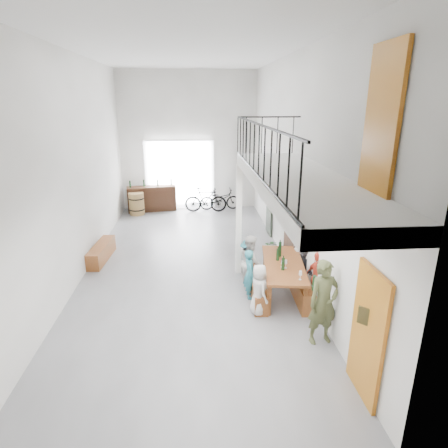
{
  "coord_description": "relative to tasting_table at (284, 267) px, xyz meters",
  "views": [
    {
      "loc": [
        0.2,
        -9.46,
        4.35
      ],
      "look_at": [
        0.92,
        -0.5,
        1.37
      ],
      "focal_mm": 30.0,
      "sensor_mm": 36.0,
      "label": 1
    }
  ],
  "objects": [
    {
      "name": "guest_left_d",
      "position": [
        -0.71,
        0.86,
        -0.18
      ],
      "size": [
        0.49,
        0.73,
        1.05
      ],
      "primitive_type": "imported",
      "rotation": [
        0.0,
        0.0,
        1.72
      ],
      "color": "teal",
      "rests_on": "ground"
    },
    {
      "name": "bicycle_far",
      "position": [
        -1.56,
        7.01,
        -0.2
      ],
      "size": [
        1.72,
        0.57,
        1.02
      ],
      "primitive_type": "imported",
      "rotation": [
        0.0,
        0.0,
        1.52
      ],
      "color": "black",
      "rests_on": "ground"
    },
    {
      "name": "host_standing",
      "position": [
        0.31,
        -1.84,
        0.12
      ],
      "size": [
        0.66,
        0.5,
        1.65
      ],
      "primitive_type": "imported",
      "rotation": [
        0.0,
        0.0,
        0.18
      ],
      "color": "#494F2C",
      "rests_on": "ground"
    },
    {
      "name": "guest_right_a",
      "position": [
        0.59,
        -0.64,
        -0.04
      ],
      "size": [
        0.52,
        0.84,
        1.33
      ],
      "primitive_type": "imported",
      "rotation": [
        0.0,
        0.0,
        -1.31
      ],
      "color": "#B7321F",
      "rests_on": "ground"
    },
    {
      "name": "guest_left_a",
      "position": [
        -0.7,
        -0.79,
        -0.14
      ],
      "size": [
        0.49,
        0.62,
        1.13
      ],
      "primitive_type": "imported",
      "rotation": [
        0.0,
        0.0,
        1.82
      ],
      "color": "beige",
      "rests_on": "ground"
    },
    {
      "name": "counter_bottles",
      "position": [
        -3.77,
        7.37,
        0.46
      ],
      "size": [
        1.67,
        0.36,
        0.28
      ],
      "color": "black",
      "rests_on": "serving_counter"
    },
    {
      "name": "gateway_portal",
      "position": [
        -2.6,
        7.66,
        0.69
      ],
      "size": [
        2.8,
        0.08,
        2.8
      ],
      "primitive_type": "cube",
      "color": "white",
      "rests_on": "ground"
    },
    {
      "name": "bench_wall",
      "position": [
        0.37,
        0.05,
        -0.46
      ],
      "size": [
        0.38,
        2.19,
        0.5
      ],
      "primitive_type": "cube",
      "rotation": [
        0.0,
        0.0,
        -0.04
      ],
      "color": "brown",
      "rests_on": "ground"
    },
    {
      "name": "guest_right_c",
      "position": [
        0.6,
        0.78,
        -0.12
      ],
      "size": [
        0.4,
        0.59,
        1.18
      ],
      "primitive_type": "imported",
      "rotation": [
        0.0,
        0.0,
        -1.53
      ],
      "color": "beige",
      "rests_on": "ground"
    },
    {
      "name": "guest_left_b",
      "position": [
        -0.8,
        -0.07,
        -0.12
      ],
      "size": [
        0.3,
        0.44,
        1.17
      ],
      "primitive_type": "imported",
      "rotation": [
        0.0,
        0.0,
        1.62
      ],
      "color": "teal",
      "rests_on": "ground"
    },
    {
      "name": "tableware",
      "position": [
        -0.03,
        0.03,
        0.23
      ],
      "size": [
        0.32,
        1.53,
        0.35
      ],
      "color": "black",
      "rests_on": "tasting_table"
    },
    {
      "name": "guest_right_b",
      "position": [
        0.59,
        0.15,
        -0.07
      ],
      "size": [
        0.53,
        1.22,
        1.27
      ],
      "primitive_type": "imported",
      "rotation": [
        0.0,
        0.0,
        -1.44
      ],
      "color": "black",
      "rests_on": "ground"
    },
    {
      "name": "bench_inner",
      "position": [
        -0.59,
        -0.03,
        -0.49
      ],
      "size": [
        0.43,
        1.87,
        0.43
      ],
      "primitive_type": "cube",
      "rotation": [
        0.0,
        0.0,
        -0.07
      ],
      "color": "brown",
      "rests_on": "ground"
    },
    {
      "name": "bicycle_near",
      "position": [
        -0.96,
        7.32,
        -0.27
      ],
      "size": [
        1.71,
        0.69,
        0.88
      ],
      "primitive_type": "imported",
      "rotation": [
        0.0,
        0.0,
        1.63
      ],
      "color": "black",
      "rests_on": "ground"
    },
    {
      "name": "side_bench",
      "position": [
        -4.7,
        2.39,
        -0.48
      ],
      "size": [
        0.49,
        1.67,
        0.46
      ],
      "primitive_type": "cube",
      "rotation": [
        0.0,
        0.0,
        -0.08
      ],
      "color": "brown",
      "rests_on": "ground"
    },
    {
      "name": "right_wall_decor",
      "position": [
        0.5,
        -0.15,
        1.04
      ],
      "size": [
        0.07,
        8.28,
        5.07
      ],
      "color": "#B06714",
      "rests_on": "ground"
    },
    {
      "name": "serving_counter",
      "position": [
        -3.77,
        7.37,
        -0.19
      ],
      "size": [
        2.0,
        0.85,
        1.02
      ],
      "primitive_type": "cube",
      "rotation": [
        0.0,
        0.0,
        0.16
      ],
      "color": "#391E11",
      "rests_on": "ground"
    },
    {
      "name": "tasting_table",
      "position": [
        0.0,
        0.0,
        0.0
      ],
      "size": [
        1.18,
        2.28,
        0.79
      ],
      "rotation": [
        0.0,
        0.0,
        -0.14
      ],
      "color": "brown",
      "rests_on": "ground"
    },
    {
      "name": "potted_plant",
      "position": [
        0.25,
        2.45,
        -0.49
      ],
      "size": [
        0.5,
        0.47,
        0.44
      ],
      "primitive_type": "imported",
      "rotation": [
        0.0,
        0.0,
        -0.43
      ],
      "color": "#184A1A",
      "rests_on": "ground"
    },
    {
      "name": "room_walls",
      "position": [
        -2.2,
        1.72,
        2.85
      ],
      "size": [
        12.0,
        12.0,
        12.0
      ],
      "color": "white",
      "rests_on": "ground"
    },
    {
      "name": "balcony",
      "position": [
        -0.22,
        -1.41,
        2.26
      ],
      "size": [
        1.52,
        5.62,
        4.0
      ],
      "color": "white",
      "rests_on": "ground"
    },
    {
      "name": "floor",
      "position": [
        -2.2,
        1.72,
        -0.71
      ],
      "size": [
        12.0,
        12.0,
        0.0
      ],
      "primitive_type": "plane",
      "color": "slate",
      "rests_on": "ground"
    },
    {
      "name": "guest_left_c",
      "position": [
        -0.7,
        0.45,
        -0.04
      ],
      "size": [
        0.53,
        0.67,
        1.32
      ],
      "primitive_type": "imported",
      "rotation": [
        0.0,
        0.0,
        1.62
      ],
      "color": "beige",
      "rests_on": "ground"
    },
    {
      "name": "oak_barrel",
      "position": [
        -4.32,
        6.85,
        -0.26
      ],
      "size": [
        0.6,
        0.6,
        0.89
      ],
      "color": "olive",
      "rests_on": "ground"
    }
  ]
}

